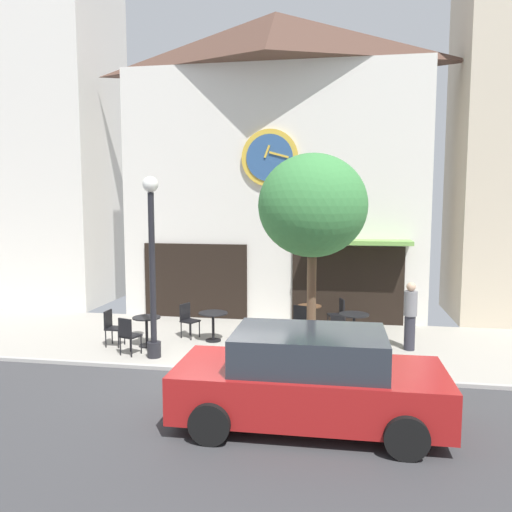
{
  "coord_description": "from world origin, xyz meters",
  "views": [
    {
      "loc": [
        2.41,
        -10.16,
        3.63
      ],
      "look_at": [
        0.27,
        2.49,
        2.23
      ],
      "focal_mm": 35.81,
      "sensor_mm": 36.0,
      "label": 1
    }
  ],
  "objects_px": {
    "street_tree": "(313,207)",
    "cafe_chair_near_tree": "(302,319)",
    "cafe_chair_mid_row": "(112,325)",
    "parked_car_red": "(309,379)",
    "cafe_table_center_right": "(309,314)",
    "cafe_chair_near_lamp": "(188,318)",
    "cafe_chair_by_entrance": "(128,333)",
    "pedestrian_grey": "(410,315)",
    "cafe_chair_right_end": "(338,312)",
    "cafe_table_center": "(147,326)",
    "cafe_table_near_curb": "(213,320)",
    "street_lamp": "(152,267)",
    "cafe_table_center_left": "(354,322)",
    "cafe_chair_facing_street": "(340,330)"
  },
  "relations": [
    {
      "from": "cafe_table_center",
      "to": "cafe_chair_near_tree",
      "type": "height_order",
      "value": "cafe_chair_near_tree"
    },
    {
      "from": "cafe_chair_near_tree",
      "to": "cafe_chair_mid_row",
      "type": "distance_m",
      "value": 4.86
    },
    {
      "from": "cafe_table_near_curb",
      "to": "parked_car_red",
      "type": "xyz_separation_m",
      "value": [
        2.77,
        -4.56,
        0.21
      ]
    },
    {
      "from": "street_tree",
      "to": "cafe_chair_near_tree",
      "type": "relative_size",
      "value": 5.14
    },
    {
      "from": "cafe_chair_right_end",
      "to": "cafe_chair_near_tree",
      "type": "height_order",
      "value": "same"
    },
    {
      "from": "cafe_table_near_curb",
      "to": "cafe_table_center_left",
      "type": "distance_m",
      "value": 3.6
    },
    {
      "from": "cafe_chair_facing_street",
      "to": "cafe_chair_near_lamp",
      "type": "height_order",
      "value": "same"
    },
    {
      "from": "cafe_table_near_curb",
      "to": "cafe_chair_facing_street",
      "type": "relative_size",
      "value": 0.83
    },
    {
      "from": "cafe_table_center",
      "to": "cafe_chair_right_end",
      "type": "relative_size",
      "value": 0.83
    },
    {
      "from": "cafe_table_near_curb",
      "to": "parked_car_red",
      "type": "height_order",
      "value": "parked_car_red"
    },
    {
      "from": "cafe_table_center_left",
      "to": "pedestrian_grey",
      "type": "distance_m",
      "value": 1.4
    },
    {
      "from": "cafe_table_center",
      "to": "cafe_table_center_right",
      "type": "height_order",
      "value": "cafe_table_center"
    },
    {
      "from": "street_lamp",
      "to": "cafe_table_near_curb",
      "type": "height_order",
      "value": "street_lamp"
    },
    {
      "from": "cafe_table_center_right",
      "to": "cafe_chair_right_end",
      "type": "distance_m",
      "value": 0.82
    },
    {
      "from": "cafe_chair_mid_row",
      "to": "parked_car_red",
      "type": "relative_size",
      "value": 0.21
    },
    {
      "from": "cafe_chair_right_end",
      "to": "pedestrian_grey",
      "type": "distance_m",
      "value": 2.35
    },
    {
      "from": "cafe_chair_right_end",
      "to": "cafe_chair_near_tree",
      "type": "bearing_deg",
      "value": -134.35
    },
    {
      "from": "street_lamp",
      "to": "pedestrian_grey",
      "type": "height_order",
      "value": "street_lamp"
    },
    {
      "from": "street_lamp",
      "to": "cafe_chair_facing_street",
      "type": "xyz_separation_m",
      "value": [
        4.25,
        1.18,
        -1.59
      ]
    },
    {
      "from": "cafe_table_center",
      "to": "cafe_chair_by_entrance",
      "type": "xyz_separation_m",
      "value": [
        -0.14,
        -0.79,
        0.01
      ]
    },
    {
      "from": "cafe_table_near_curb",
      "to": "cafe_chair_near_tree",
      "type": "bearing_deg",
      "value": 15.59
    },
    {
      "from": "street_tree",
      "to": "parked_car_red",
      "type": "bearing_deg",
      "value": -87.16
    },
    {
      "from": "cafe_chair_facing_street",
      "to": "cafe_chair_near_lamp",
      "type": "xyz_separation_m",
      "value": [
        -3.99,
        0.62,
        0.0
      ]
    },
    {
      "from": "street_lamp",
      "to": "cafe_chair_near_lamp",
      "type": "distance_m",
      "value": 2.42
    },
    {
      "from": "cafe_chair_facing_street",
      "to": "street_tree",
      "type": "bearing_deg",
      "value": -116.28
    },
    {
      "from": "cafe_table_center",
      "to": "cafe_table_near_curb",
      "type": "bearing_deg",
      "value": 25.88
    },
    {
      "from": "cafe_table_center",
      "to": "cafe_chair_near_lamp",
      "type": "relative_size",
      "value": 0.83
    },
    {
      "from": "cafe_chair_mid_row",
      "to": "street_lamp",
      "type": "bearing_deg",
      "value": -27.33
    },
    {
      "from": "street_lamp",
      "to": "cafe_table_center",
      "type": "bearing_deg",
      "value": 121.38
    },
    {
      "from": "cafe_table_center_right",
      "to": "cafe_chair_by_entrance",
      "type": "relative_size",
      "value": 0.81
    },
    {
      "from": "cafe_table_near_curb",
      "to": "cafe_chair_by_entrance",
      "type": "xyz_separation_m",
      "value": [
        -1.66,
        -1.53,
        -0.02
      ]
    },
    {
      "from": "cafe_chair_right_end",
      "to": "cafe_chair_mid_row",
      "type": "xyz_separation_m",
      "value": [
        -5.58,
        -2.45,
        0.0
      ]
    },
    {
      "from": "street_lamp",
      "to": "cafe_table_center",
      "type": "distance_m",
      "value": 1.87
    },
    {
      "from": "cafe_table_near_curb",
      "to": "cafe_chair_right_end",
      "type": "bearing_deg",
      "value": 26.58
    },
    {
      "from": "cafe_table_center_right",
      "to": "cafe_chair_near_lamp",
      "type": "height_order",
      "value": "cafe_chair_near_lamp"
    },
    {
      "from": "cafe_table_center_left",
      "to": "cafe_table_center_right",
      "type": "bearing_deg",
      "value": 138.5
    },
    {
      "from": "pedestrian_grey",
      "to": "parked_car_red",
      "type": "xyz_separation_m",
      "value": [
        -2.15,
        -4.6,
        -0.1
      ]
    },
    {
      "from": "street_lamp",
      "to": "cafe_chair_by_entrance",
      "type": "distance_m",
      "value": 1.72
    },
    {
      "from": "cafe_table_center_right",
      "to": "cafe_chair_facing_street",
      "type": "bearing_deg",
      "value": -64.57
    },
    {
      "from": "pedestrian_grey",
      "to": "street_lamp",
      "type": "bearing_deg",
      "value": -164.92
    },
    {
      "from": "street_lamp",
      "to": "cafe_table_near_curb",
      "type": "relative_size",
      "value": 5.55
    },
    {
      "from": "cafe_chair_by_entrance",
      "to": "cafe_table_near_curb",
      "type": "bearing_deg",
      "value": 42.66
    },
    {
      "from": "parked_car_red",
      "to": "pedestrian_grey",
      "type": "bearing_deg",
      "value": 64.96
    },
    {
      "from": "cafe_table_near_curb",
      "to": "cafe_chair_near_lamp",
      "type": "bearing_deg",
      "value": 162.13
    },
    {
      "from": "cafe_table_center_left",
      "to": "pedestrian_grey",
      "type": "relative_size",
      "value": 0.46
    },
    {
      "from": "cafe_chair_mid_row",
      "to": "parked_car_red",
      "type": "xyz_separation_m",
      "value": [
        5.15,
        -3.71,
        0.23
      ]
    },
    {
      "from": "cafe_chair_by_entrance",
      "to": "cafe_chair_near_tree",
      "type": "bearing_deg",
      "value": 28.92
    },
    {
      "from": "cafe_chair_near_tree",
      "to": "cafe_chair_mid_row",
      "type": "bearing_deg",
      "value": -162.28
    },
    {
      "from": "cafe_table_center",
      "to": "cafe_chair_mid_row",
      "type": "distance_m",
      "value": 0.88
    },
    {
      "from": "cafe_chair_right_end",
      "to": "cafe_chair_near_tree",
      "type": "xyz_separation_m",
      "value": [
        -0.95,
        -0.97,
        0.0
      ]
    }
  ]
}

